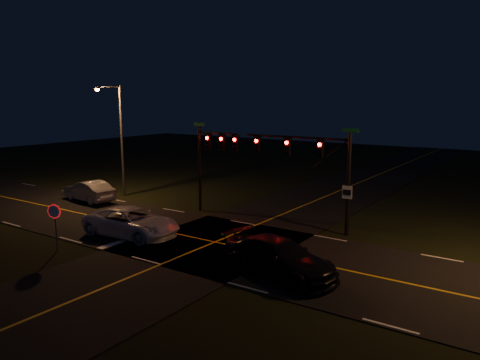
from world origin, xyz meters
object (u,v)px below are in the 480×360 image
Objects in this scene: streetlight_nw at (118,131)px; pickup_white at (132,223)px; signal_mast_nw at (212,152)px; signal_mast_ne at (312,159)px; suv_dark at (279,259)px; stop_sign at (55,217)px; sedan_silver at (89,191)px.

streetlight_nw is 12.73m from pickup_white.
signal_mast_ne is at bearing -0.01° from signal_mast_nw.
signal_mast_nw is at bearing 62.92° from suv_dark.
pickup_white is at bearing -92.38° from signal_mast_nw.
signal_mast_nw reaches higher than suv_dark.
signal_mast_ne is at bearing 51.10° from stop_sign.
stop_sign reaches higher than suv_dark.
stop_sign is (8.00, -11.47, -3.51)m from streetlight_nw.
signal_mast_nw reaches higher than stop_sign.
streetlight_nw reaches higher than signal_mast_nw.
sedan_silver is (-9.79, 4.67, -0.01)m from pickup_white.
stop_sign is at bearing -98.11° from signal_mast_nw.
pickup_white is 10.85m from sedan_silver.
signal_mast_ne reaches higher than stop_sign.
streetlight_nw is at bearing 47.33° from pickup_white.
sedan_silver is at bearing -165.60° from signal_mast_nw.
suv_dark is (19.41, -7.97, -4.51)m from streetlight_nw.
signal_mast_ne is (17.14, -0.15, -0.99)m from streetlight_nw.
signal_mast_ne is 2.93× the size of stop_sign.
signal_mast_nw is 8.04m from pickup_white.
stop_sign is (-9.14, -11.32, -2.52)m from signal_mast_ne.
sedan_silver is (-8.48, 8.73, -1.03)m from stop_sign.
pickup_white is 0.99× the size of suv_dark.
pickup_white is (9.31, -7.41, -4.53)m from streetlight_nw.
stop_sign is at bearing -128.90° from signal_mast_ne.
streetlight_nw is 21.46m from suv_dark.
streetlight_nw is 1.20× the size of signal_mast_ne.
pickup_white is (1.31, 4.06, -1.02)m from stop_sign.
suv_dark is at bearing 82.09° from sedan_silver.
pickup_white is at bearing 71.31° from sedan_silver.
pickup_white is at bearing 72.10° from stop_sign.
signal_mast_ne is at bearing -0.49° from streetlight_nw.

